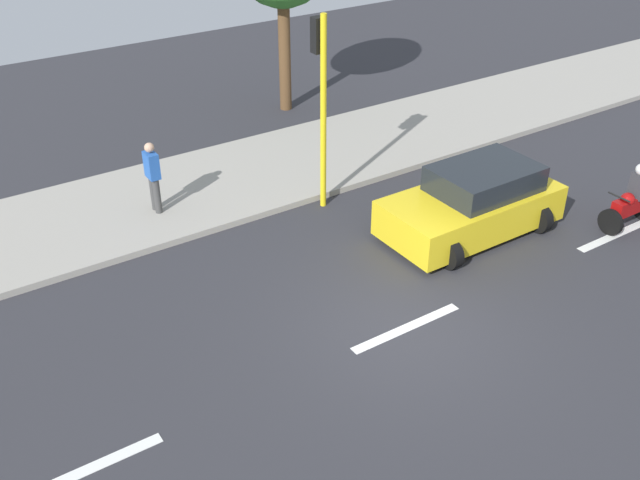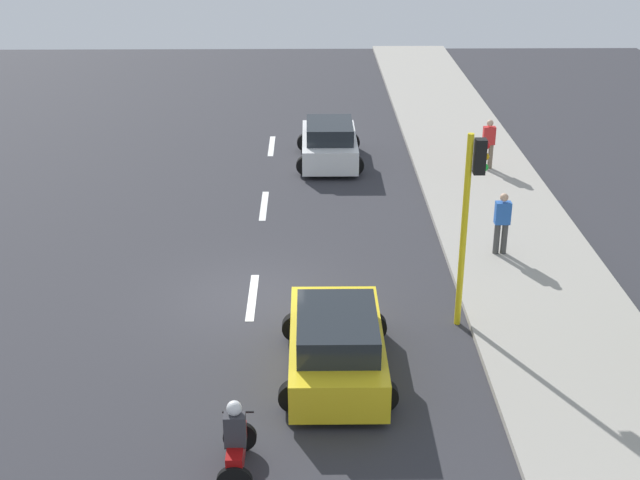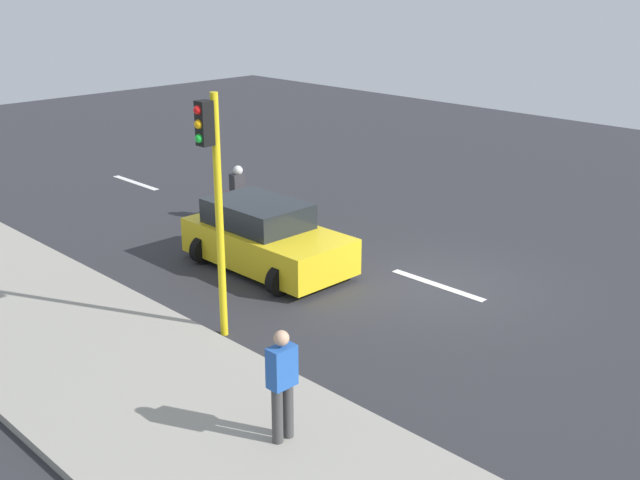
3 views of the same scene
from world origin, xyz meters
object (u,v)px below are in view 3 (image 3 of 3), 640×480
at_px(motorcycle, 240,198).
at_px(traffic_light_corner, 213,183).
at_px(pedestrian_by_tree, 282,382).
at_px(car_yellow_cab, 265,238).

xyz_separation_m(motorcycle, traffic_light_corner, (4.71, 5.17, 2.29)).
distance_m(motorcycle, traffic_light_corner, 7.36).
relative_size(pedestrian_by_tree, traffic_light_corner, 0.38).
height_order(car_yellow_cab, motorcycle, motorcycle).
bearing_deg(motorcycle, car_yellow_cab, 59.92).
xyz_separation_m(car_yellow_cab, motorcycle, (-1.79, -3.09, -0.07)).
height_order(pedestrian_by_tree, traffic_light_corner, traffic_light_corner).
bearing_deg(traffic_light_corner, car_yellow_cab, -144.60).
relative_size(car_yellow_cab, motorcycle, 2.62).
relative_size(motorcycle, traffic_light_corner, 0.34).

